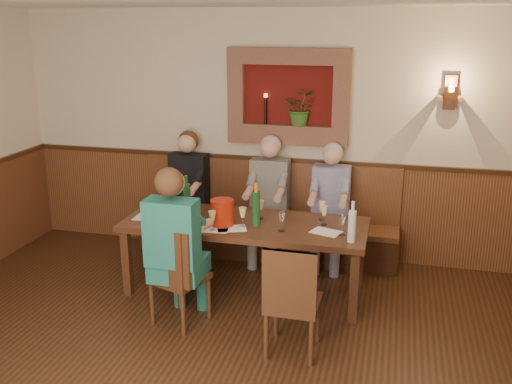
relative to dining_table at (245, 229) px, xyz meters
The scene contains 31 objects.
room_shell 2.21m from the dining_table, 90.00° to the right, with size 6.04×6.04×2.82m.
wainscoting 1.85m from the dining_table, 90.00° to the right, with size 6.02×6.02×1.15m.
wall_niche 1.59m from the dining_table, 77.58° to the left, with size 1.36×0.30×1.06m.
wall_sconce 2.53m from the dining_table, 29.61° to the left, with size 0.25×0.20×0.35m.
dining_table is the anchor object (origin of this frame).
bench 1.01m from the dining_table, 90.00° to the left, with size 3.00×0.45×1.11m.
chair_near_left 0.95m from the dining_table, 118.90° to the right, with size 0.54×0.54×0.97m.
chair_near_right 1.26m from the dining_table, 55.81° to the right, with size 0.43×0.43×0.97m.
person_bench_left 1.25m from the dining_table, 137.94° to the left, with size 0.43×0.53×1.45m.
person_bench_mid 0.84m from the dining_table, 86.96° to the left, with size 0.43×0.53×1.45m.
person_bench_right 1.12m from the dining_table, 48.66° to the left, with size 0.41×0.50×1.40m.
person_chair_front 0.88m from the dining_table, 118.02° to the right, with size 0.45×0.55×1.50m.
spittoon_bucket 0.31m from the dining_table, 141.79° to the right, with size 0.23×0.23×0.26m, color #B4210B.
wine_bottle_green_a 0.30m from the dining_table, 30.68° to the right, with size 0.10×0.10×0.43m.
wine_bottle_green_b 0.66m from the dining_table, behind, with size 0.09×0.09×0.43m.
water_bottle 1.13m from the dining_table, 14.83° to the right, with size 0.08×0.08×0.38m.
tasting_sheet_a 0.98m from the dining_table, behind, with size 0.30×0.21×0.00m, color white.
tasting_sheet_b 0.24m from the dining_table, 108.54° to the right, with size 0.27×0.20×0.00m, color white.
tasting_sheet_c 0.83m from the dining_table, ahead, with size 0.27×0.19×0.00m, color white.
tasting_sheet_d 0.37m from the dining_table, 129.84° to the right, with size 0.28×0.20×0.00m, color white.
wine_glass_0 1.00m from the dining_table, 168.01° to the right, with size 0.08×0.08×0.19m, color #F1E190, non-canonical shape.
wine_glass_1 0.85m from the dining_table, 169.27° to the left, with size 0.08×0.08×0.19m, color white, non-canonical shape.
wine_glass_2 0.56m from the dining_table, 158.60° to the right, with size 0.08×0.08×0.19m, color #F1E190, non-canonical shape.
wine_glass_3 0.38m from the dining_table, behind, with size 0.08×0.08×0.19m, color white, non-canonical shape.
wine_glass_4 0.22m from the dining_table, 83.70° to the right, with size 0.08×0.08×0.19m, color #F1E190, non-canonical shape.
wine_glass_5 0.25m from the dining_table, 45.75° to the left, with size 0.08×0.08×0.19m, color #F1E190, non-canonical shape.
wine_glass_6 0.47m from the dining_table, 21.70° to the right, with size 0.08×0.08×0.19m, color white, non-canonical shape.
wine_glass_7 0.80m from the dining_table, ahead, with size 0.08×0.08×0.19m, color #F1E190, non-canonical shape.
wine_glass_8 0.99m from the dining_table, ahead, with size 0.08×0.08×0.19m, color white, non-canonical shape.
wine_glass_9 0.42m from the dining_table, 127.24° to the right, with size 0.08×0.08×0.19m, color #F1E190, non-canonical shape.
wine_glass_10 0.79m from the dining_table, 18.26° to the left, with size 0.08×0.08×0.19m, color #F1E190, non-canonical shape.
Camera 1 is at (1.40, -3.28, 2.65)m, focal length 40.00 mm.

